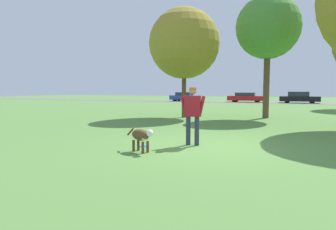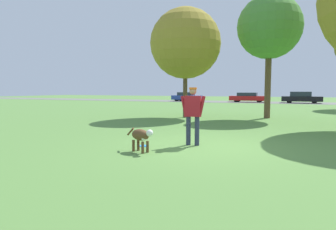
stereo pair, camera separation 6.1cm
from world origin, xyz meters
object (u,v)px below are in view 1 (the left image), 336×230
person (193,111)px  tree_near_left (184,44)px  dog (141,136)px  parked_car_blue (185,97)px  parked_car_black (299,98)px  parked_car_red (246,97)px  frisbee (143,146)px  tree_mid_center (268,28)px

person → tree_near_left: bearing=104.3°
person → tree_near_left: 9.07m
dog → parked_car_blue: (-10.34, 31.40, 0.20)m
parked_car_black → parked_car_red: bearing=178.4°
person → frisbee: 1.69m
person → parked_car_black: person is taller
parked_car_blue → parked_car_black: size_ratio=0.89×
tree_mid_center → parked_car_black: bearing=85.0°
parked_car_blue → parked_car_black: (14.15, 0.05, 0.04)m
frisbee → parked_car_blue: parked_car_blue is taller
tree_near_left → parked_car_blue: bearing=110.0°
person → tree_mid_center: (1.12, 9.32, 3.95)m
person → dog: (-0.88, -1.42, -0.56)m
person → dog: size_ratio=1.75×
frisbee → tree_mid_center: (2.32, 10.03, 4.91)m
person → tree_near_left: (-3.18, 7.89, 3.15)m
parked_car_blue → parked_car_red: size_ratio=0.85×
parked_car_red → parked_car_black: parked_car_black is taller
person → parked_car_black: bearing=76.8°
person → frisbee: size_ratio=6.18×
tree_near_left → tree_mid_center: tree_mid_center is taller
tree_mid_center → parked_car_blue: tree_mid_center is taller
tree_mid_center → dog: bearing=-100.5°
frisbee → tree_mid_center: tree_mid_center is taller
frisbee → parked_car_blue: size_ratio=0.07×
parked_car_blue → parked_car_red: parked_car_blue is taller
frisbee → tree_near_left: bearing=103.0°
frisbee → parked_car_blue: 32.29m
parked_car_red → parked_car_blue: bearing=-179.2°
dog → parked_car_blue: bearing=128.7°
tree_mid_center → parked_car_black: size_ratio=1.54×
person → tree_near_left: tree_near_left is taller
person → tree_mid_center: 10.19m
person → parked_car_red: (-3.15, 30.23, -0.37)m
person → parked_car_blue: person is taller
person → frisbee: bearing=-157.2°
tree_mid_center → parked_car_red: 21.77m
frisbee → parked_car_black: 31.02m
tree_mid_center → tree_near_left: bearing=-161.6°
tree_near_left → tree_mid_center: size_ratio=0.91×
frisbee → parked_car_red: (-1.95, 30.93, 0.59)m
frisbee → tree_near_left: tree_near_left is taller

